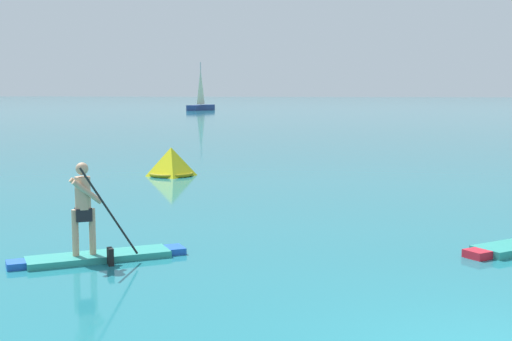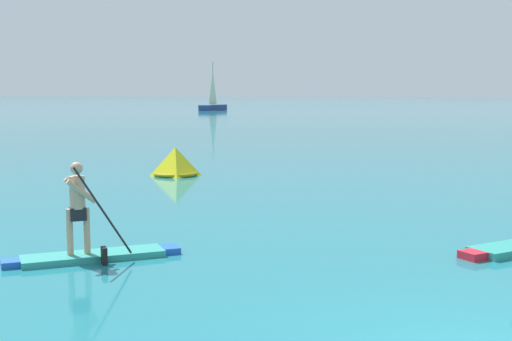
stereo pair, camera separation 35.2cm
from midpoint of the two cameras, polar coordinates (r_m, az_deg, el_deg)
The scene contains 3 objects.
paddleboarder_near_left at distance 12.17m, azimuth -12.68°, elevation -5.53°, with size 2.77×1.90×1.71m.
race_marker_buoy at distance 23.33m, azimuth -6.19°, elevation 0.59°, with size 1.56×1.56×0.95m.
sailboat_left_horizon at distance 92.00m, azimuth -3.44°, elevation 5.46°, with size 2.76×5.67×6.27m.
Camera 2 is at (-1.56, -7.29, 2.91)m, focal length 48.80 mm.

